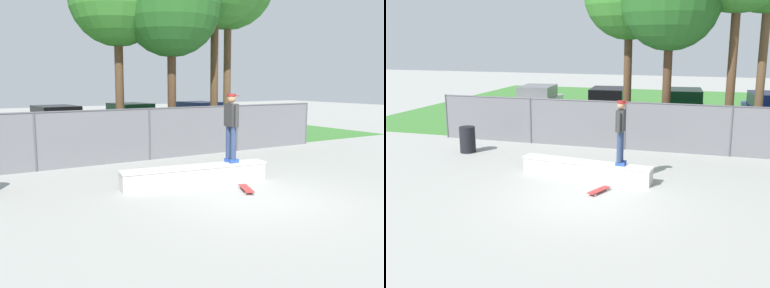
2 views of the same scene
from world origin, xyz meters
TOP-DOWN VIEW (x-y plane):
  - ground_plane at (0.00, 0.00)m, footprint 80.00×80.00m
  - grass_strip at (0.00, 15.83)m, footprint 26.87×20.00m
  - concrete_ledge at (-0.45, 1.73)m, footprint 4.03×0.98m
  - skateboarder at (0.60, 1.63)m, footprint 0.31×0.60m
  - skateboard at (0.26, 0.51)m, footprint 0.50×0.81m
  - chainlink_fence at (0.00, 5.53)m, footprint 14.94×0.07m
  - tree_near_right at (1.37, 6.46)m, footprint 3.62×3.62m
  - car_black at (-1.87, 10.91)m, footprint 2.30×4.34m
  - car_green at (1.75, 11.40)m, footprint 2.30×4.34m
  - car_blue at (5.48, 10.98)m, footprint 2.30×4.34m

SIDE VIEW (x-z plane):
  - ground_plane at x=0.00m, z-range 0.00..0.00m
  - grass_strip at x=0.00m, z-range 0.00..0.02m
  - skateboard at x=0.26m, z-range 0.03..0.12m
  - concrete_ledge at x=-0.45m, z-range 0.00..0.51m
  - car_black at x=-1.87m, z-range 0.01..1.67m
  - car_green at x=1.75m, z-range 0.01..1.67m
  - car_blue at x=5.48m, z-range 0.01..1.67m
  - chainlink_fence at x=0.00m, z-range 0.08..1.87m
  - skateboarder at x=0.60m, z-range 0.62..2.46m
  - tree_near_right at x=1.37m, z-range 1.75..8.94m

